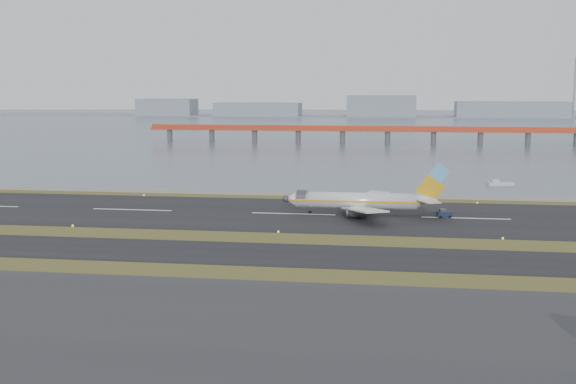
# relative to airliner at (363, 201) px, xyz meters

# --- Properties ---
(ground) EXTENTS (1000.00, 1000.00, 0.00)m
(ground) POSITION_rel_airliner_xyz_m (-16.35, -30.86, -3.46)
(ground) COLOR #3B4619
(ground) RESTS_ON ground
(apron_strip) EXTENTS (1000.00, 50.00, 0.10)m
(apron_strip) POSITION_rel_airliner_xyz_m (-16.35, -85.86, -3.41)
(apron_strip) COLOR #2C2C2E
(apron_strip) RESTS_ON ground
(taxiway_strip) EXTENTS (1000.00, 18.00, 0.10)m
(taxiway_strip) POSITION_rel_airliner_xyz_m (-16.35, -42.86, -3.41)
(taxiway_strip) COLOR black
(taxiway_strip) RESTS_ON ground
(runway_strip) EXTENTS (1000.00, 45.00, 0.10)m
(runway_strip) POSITION_rel_airliner_xyz_m (-16.35, -0.86, -3.41)
(runway_strip) COLOR black
(runway_strip) RESTS_ON ground
(seawall) EXTENTS (1000.00, 2.50, 1.00)m
(seawall) POSITION_rel_airliner_xyz_m (-16.35, 29.14, -2.96)
(seawall) COLOR gray
(seawall) RESTS_ON ground
(bay_water) EXTENTS (1400.00, 800.00, 1.30)m
(bay_water) POSITION_rel_airliner_xyz_m (-16.35, 429.14, -3.46)
(bay_water) COLOR #465464
(bay_water) RESTS_ON ground
(red_pier) EXTENTS (260.00, 5.00, 10.20)m
(red_pier) POSITION_rel_airliner_xyz_m (3.65, 219.14, 3.82)
(red_pier) COLOR #AA371D
(red_pier) RESTS_ON ground
(far_shoreline) EXTENTS (1400.00, 80.00, 60.50)m
(far_shoreline) POSITION_rel_airliner_xyz_m (-2.73, 589.14, 2.61)
(far_shoreline) COLOR gray
(far_shoreline) RESTS_ON ground
(airliner) EXTENTS (38.52, 32.89, 12.80)m
(airliner) POSITION_rel_airliner_xyz_m (0.00, 0.00, 0.00)
(airliner) COLOR silver
(airliner) RESTS_ON ground
(pushback_tug) EXTENTS (3.52, 2.49, 2.05)m
(pushback_tug) POSITION_rel_airliner_xyz_m (18.71, -0.56, -2.46)
(pushback_tug) COLOR #142138
(pushback_tug) RESTS_ON ground
(workboat_near) EXTENTS (8.40, 4.25, 1.95)m
(workboat_near) POSITION_rel_airliner_xyz_m (39.37, 58.55, -2.84)
(workboat_near) COLOR #BCBBC0
(workboat_near) RESTS_ON ground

